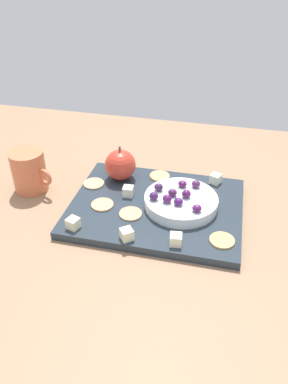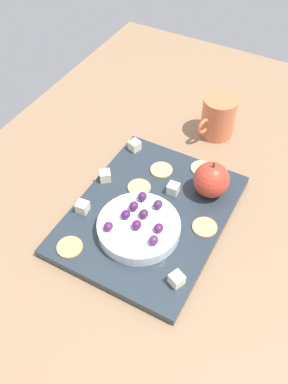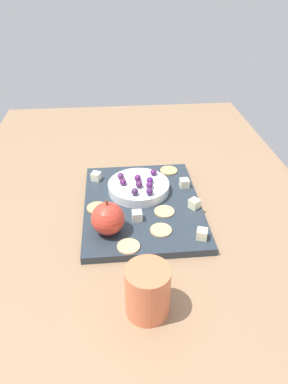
% 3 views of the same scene
% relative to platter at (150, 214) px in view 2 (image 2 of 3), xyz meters
% --- Properties ---
extents(table, '(1.44, 0.94, 0.03)m').
position_rel_platter_xyz_m(table, '(0.02, 0.02, -0.03)').
color(table, '#8D6D4F').
rests_on(table, ground).
extents(platter, '(0.37, 0.29, 0.02)m').
position_rel_platter_xyz_m(platter, '(0.00, 0.00, 0.00)').
color(platter, '#28323B').
rests_on(platter, table).
extents(serving_dish, '(0.16, 0.16, 0.02)m').
position_rel_platter_xyz_m(serving_dish, '(0.05, 0.00, 0.02)').
color(serving_dish, silver).
rests_on(serving_dish, platter).
extents(apple_whole, '(0.07, 0.07, 0.07)m').
position_rel_platter_xyz_m(apple_whole, '(-0.10, 0.08, 0.05)').
color(apple_whole, red).
rests_on(apple_whole, platter).
extents(apple_stem, '(0.01, 0.01, 0.01)m').
position_rel_platter_xyz_m(apple_stem, '(-0.10, 0.08, 0.09)').
color(apple_stem, brown).
rests_on(apple_stem, apple_whole).
extents(cheese_cube_0, '(0.03, 0.03, 0.02)m').
position_rel_platter_xyz_m(cheese_cube_0, '(0.12, 0.12, 0.02)').
color(cheese_cube_0, white).
rests_on(cheese_cube_0, platter).
extents(cheese_cube_1, '(0.02, 0.02, 0.02)m').
position_rel_platter_xyz_m(cheese_cube_1, '(0.06, -0.12, 0.02)').
color(cheese_cube_1, '#F0ECCA').
rests_on(cheese_cube_1, platter).
extents(cheese_cube_2, '(0.03, 0.03, 0.02)m').
position_rel_platter_xyz_m(cheese_cube_2, '(-0.03, -0.12, 0.02)').
color(cheese_cube_2, '#F7F1C3').
rests_on(cheese_cube_2, platter).
extents(cheese_cube_3, '(0.02, 0.02, 0.02)m').
position_rel_platter_xyz_m(cheese_cube_3, '(-0.07, 0.02, 0.02)').
color(cheese_cube_3, silver).
rests_on(cheese_cube_3, platter).
extents(cheese_cube_4, '(0.03, 0.03, 0.02)m').
position_rel_platter_xyz_m(cheese_cube_4, '(-0.15, -0.12, 0.02)').
color(cheese_cube_4, '#F2E9BF').
rests_on(cheese_cube_4, platter).
extents(cracker_0, '(0.05, 0.05, 0.00)m').
position_rel_platter_xyz_m(cracker_0, '(-0.11, -0.03, 0.01)').
color(cracker_0, tan).
rests_on(cracker_0, platter).
extents(cracker_1, '(0.05, 0.05, 0.00)m').
position_rel_platter_xyz_m(cracker_1, '(-0.01, 0.11, 0.01)').
color(cracker_1, tan).
rests_on(cracker_1, platter).
extents(cracker_2, '(0.05, 0.05, 0.00)m').
position_rel_platter_xyz_m(cracker_2, '(-0.04, -0.05, 0.01)').
color(cracker_2, tan).
rests_on(cracker_2, platter).
extents(cracker_3, '(0.05, 0.05, 0.00)m').
position_rel_platter_xyz_m(cracker_3, '(-0.16, 0.04, 0.01)').
color(cracker_3, tan).
rests_on(cracker_3, platter).
extents(cracker_4, '(0.05, 0.05, 0.00)m').
position_rel_platter_xyz_m(cracker_4, '(0.15, -0.09, 0.01)').
color(cracker_4, tan).
rests_on(cracker_4, platter).
extents(grape_0, '(0.02, 0.02, 0.02)m').
position_rel_platter_xyz_m(grape_0, '(0.03, 0.00, 0.04)').
color(grape_0, '#481F4A').
rests_on(grape_0, serving_dish).
extents(grape_1, '(0.02, 0.02, 0.02)m').
position_rel_platter_xyz_m(grape_1, '(0.05, 0.04, 0.04)').
color(grape_1, '#531C52').
rests_on(grape_1, serving_dish).
extents(grape_2, '(0.02, 0.02, 0.02)m').
position_rel_platter_xyz_m(grape_2, '(0.05, -0.02, 0.04)').
color(grape_2, '#46165F').
rests_on(grape_2, serving_dish).
extents(grape_3, '(0.02, 0.02, 0.02)m').
position_rel_platter_xyz_m(grape_3, '(0.09, -0.04, 0.04)').
color(grape_3, '#521D58').
rests_on(grape_3, serving_dish).
extents(grape_4, '(0.02, 0.02, 0.02)m').
position_rel_platter_xyz_m(grape_4, '(0.08, 0.05, 0.04)').
color(grape_4, '#522757').
rests_on(grape_4, serving_dish).
extents(grape_5, '(0.02, 0.02, 0.02)m').
position_rel_platter_xyz_m(grape_5, '(0.06, 0.01, 0.04)').
color(grape_5, '#501A53').
rests_on(grape_5, serving_dish).
extents(grape_6, '(0.02, 0.02, 0.02)m').
position_rel_platter_xyz_m(grape_6, '(0.00, 0.01, 0.04)').
color(grape_6, '#40244B').
rests_on(grape_6, serving_dish).
extents(grape_7, '(0.02, 0.02, 0.02)m').
position_rel_platter_xyz_m(grape_7, '(0.03, -0.02, 0.04)').
color(grape_7, '#521B59').
rests_on(grape_7, serving_dish).
extents(grape_8, '(0.02, 0.02, 0.02)m').
position_rel_platter_xyz_m(grape_8, '(-0.00, -0.02, 0.04)').
color(grape_8, '#421F55').
rests_on(grape_8, serving_dish).
extents(cup, '(0.11, 0.08, 0.10)m').
position_rel_platter_xyz_m(cup, '(-0.31, 0.02, 0.04)').
color(cup, '#DC6F47').
rests_on(cup, table).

